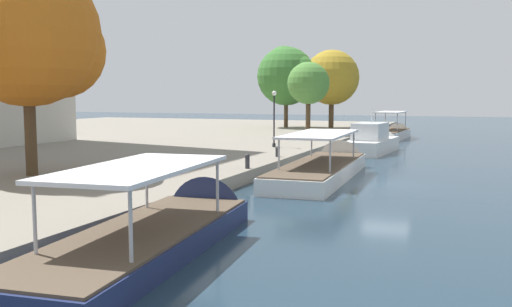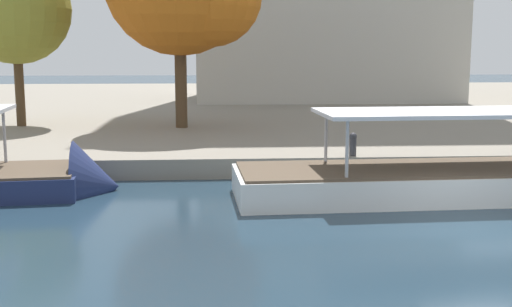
% 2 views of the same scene
% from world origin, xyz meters
% --- Properties ---
extents(ground_plane, '(220.00, 220.00, 0.00)m').
position_xyz_m(ground_plane, '(0.00, 0.00, 0.00)').
color(ground_plane, '#1E3342').
extents(dock_promenade, '(120.00, 55.00, 0.72)m').
position_xyz_m(dock_promenade, '(0.00, 34.57, 0.36)').
color(dock_promenade, gray).
rests_on(dock_promenade, ground_plane).
extents(tour_boat_2, '(14.70, 3.90, 3.94)m').
position_xyz_m(tour_boat_2, '(1.85, 3.95, 0.38)').
color(tour_boat_2, silver).
rests_on(tour_boat_2, ground_plane).
extents(mooring_bollard_1, '(0.28, 0.28, 0.84)m').
position_xyz_m(mooring_bollard_1, '(-1.72, 7.46, 1.18)').
color(mooring_bollard_1, '#2D2D33').
rests_on(mooring_bollard_1, dock_promenade).
extents(tree_1, '(5.55, 5.44, 8.53)m').
position_xyz_m(tree_1, '(-16.68, 17.94, 6.38)').
color(tree_1, '#4C3823').
rests_on(tree_1, dock_promenade).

